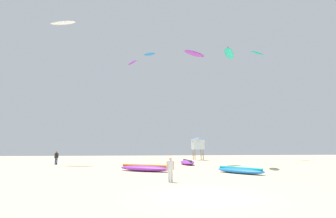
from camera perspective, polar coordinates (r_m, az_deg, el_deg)
The scene contains 13 objects.
ground_plane at distance 12.67m, azimuth 8.43°, elevation -18.81°, with size 120.00×120.00×0.00m, color beige.
person_foreground at distance 16.83m, azimuth 0.54°, elevation -13.16°, with size 0.53×0.36×1.61m.
person_midground at distance 37.17m, azimuth -24.05°, elevation -9.89°, with size 0.46×0.42×1.74m.
kite_grounded_near at distance 34.18m, azimuth 4.39°, elevation -11.95°, with size 1.62×5.50×0.71m.
kite_grounded_mid at distance 24.54m, azimuth -5.22°, elevation -13.22°, with size 5.40×4.08×0.66m.
kite_grounded_far at distance 23.33m, azimuth 16.04°, elevation -13.26°, with size 3.67×4.58×0.58m.
lifeguard_tower at distance 46.85m, azimuth 6.80°, elevation -7.70°, with size 2.30×2.30×4.15m.
kite_aloft_0 at distance 54.90m, azimuth -8.05°, elevation 10.47°, with size 2.82×3.91×0.99m.
kite_aloft_1 at distance 33.32m, azimuth 13.73°, elevation 12.15°, with size 2.79×4.05×0.61m.
kite_aloft_2 at distance 55.36m, azimuth 19.65°, elevation 11.93°, with size 3.97×2.76×0.92m.
kite_aloft_3 at distance 38.11m, azimuth 6.07°, elevation 12.39°, with size 4.01×3.06×0.46m.
kite_aloft_4 at distance 47.21m, azimuth -4.25°, elevation 12.32°, with size 2.27×1.67×0.47m.
kite_aloft_5 at distance 43.82m, azimuth -22.80°, elevation 17.58°, with size 4.32×2.26×0.65m.
Camera 1 is at (-3.29, -12.03, 2.23)m, focal length 26.81 mm.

